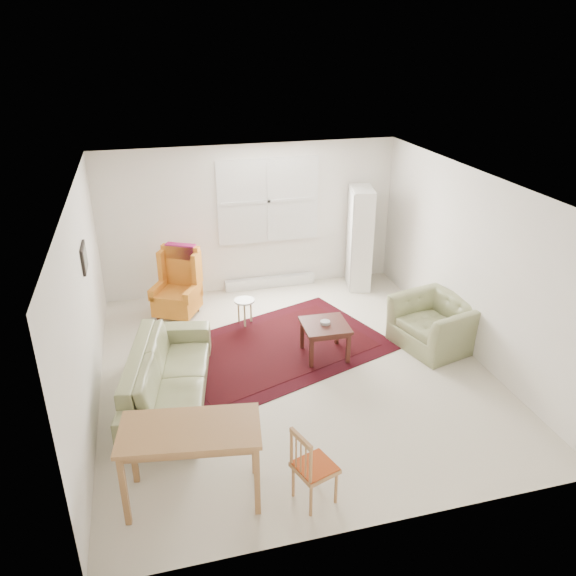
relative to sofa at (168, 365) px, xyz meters
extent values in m
cube|color=beige|center=(1.64, 0.24, -0.46)|extent=(5.00, 5.50, 0.01)
cube|color=white|center=(1.64, 0.24, 2.04)|extent=(5.00, 5.50, 0.01)
cube|color=white|center=(1.64, 2.99, 0.79)|extent=(5.00, 0.04, 2.50)
cube|color=white|center=(1.64, -2.51, 0.79)|extent=(5.00, 0.04, 2.50)
cube|color=white|center=(-0.86, 0.24, 0.79)|extent=(0.04, 5.50, 2.50)
cube|color=white|center=(4.14, 0.24, 0.79)|extent=(0.04, 5.50, 2.50)
cube|color=white|center=(1.94, 2.97, 1.09)|extent=(1.72, 0.06, 1.42)
cube|color=white|center=(1.94, 2.97, 1.09)|extent=(1.60, 0.02, 1.30)
cube|color=silver|center=(1.94, 2.91, -0.37)|extent=(1.60, 0.12, 0.18)
cube|color=black|center=(-0.84, 0.74, 1.19)|extent=(0.03, 0.42, 0.32)
cube|color=#9C8348|center=(-0.82, 0.74, 1.19)|extent=(0.01, 0.34, 0.24)
imported|color=#83885B|center=(0.00, 0.00, 0.00)|extent=(1.29, 2.38, 0.91)
imported|color=#83885B|center=(3.74, 0.32, -0.04)|extent=(1.19, 1.28, 0.84)
camera|label=1|loc=(-0.07, -5.95, 3.65)|focal=35.00mm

